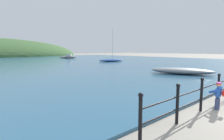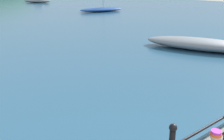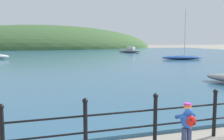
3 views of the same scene
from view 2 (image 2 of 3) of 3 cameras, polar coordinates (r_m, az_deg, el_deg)
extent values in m
sphere|color=black|center=(3.97, 13.16, -12.14)|extent=(0.12, 0.12, 0.12)
sphere|color=tan|center=(4.42, 21.64, -13.19)|extent=(0.17, 0.17, 0.17)
cylinder|color=#E5511E|center=(4.41, 21.69, -12.86)|extent=(0.17, 0.17, 0.04)
cylinder|color=#B233AD|center=(4.39, 21.75, -12.41)|extent=(0.16, 0.16, 0.04)
ellipsoid|color=gray|center=(44.00, -15.96, 14.25)|extent=(3.78, 4.54, 0.56)
ellipsoid|color=#1E4793|center=(29.40, -2.35, 13.01)|extent=(5.15, 2.65, 0.44)
ellipsoid|color=gray|center=(13.17, 18.58, 5.39)|extent=(3.61, 5.38, 0.53)
camera|label=1|loc=(3.70, -129.24, -28.05)|focal=28.00mm
camera|label=3|loc=(3.35, 137.12, -26.23)|focal=42.00mm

